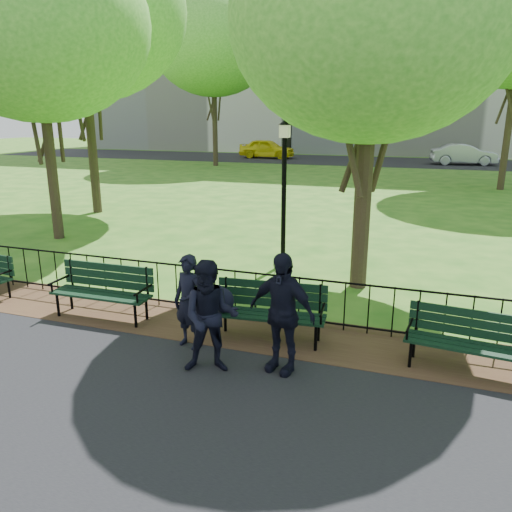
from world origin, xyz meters
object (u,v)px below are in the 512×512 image
(park_bench_left_a, at_px, (104,285))
(person_mid, at_px, (211,317))
(sedan_silver, at_px, (464,154))
(tree_mid_w, at_px, (80,9))
(taxi, at_px, (267,149))
(tree_far_w, at_px, (213,41))
(lamppost, at_px, (284,189))
(tree_near_w, at_px, (36,24))
(person_right, at_px, (282,313))
(park_bench_main, at_px, (252,303))
(park_bench_right_a, at_px, (469,335))
(tree_near_e, at_px, (373,17))
(person_left, at_px, (189,302))

(park_bench_left_a, relative_size, person_mid, 1.13)
(sedan_silver, bearing_deg, tree_mid_w, 140.73)
(person_mid, bearing_deg, taxi, 87.90)
(tree_far_w, relative_size, taxi, 2.60)
(lamppost, xyz_separation_m, taxi, (-9.97, 29.59, -1.09))
(tree_near_w, relative_size, taxi, 1.84)
(lamppost, height_order, person_right, lamppost)
(tree_mid_w, height_order, person_right, tree_mid_w)
(park_bench_main, xyz_separation_m, tree_mid_w, (-9.33, 8.61, 6.47))
(lamppost, distance_m, sedan_silver, 29.29)
(taxi, bearing_deg, park_bench_right_a, -156.31)
(park_bench_left_a, bearing_deg, park_bench_main, -1.45)
(tree_mid_w, relative_size, taxi, 2.19)
(lamppost, xyz_separation_m, tree_near_e, (1.98, -0.99, 3.46))
(sedan_silver, bearing_deg, taxi, 77.69)
(tree_near_e, bearing_deg, sedan_silver, 83.29)
(tree_far_w, xyz_separation_m, person_right, (12.95, -27.35, -7.53))
(lamppost, xyz_separation_m, person_left, (-0.15, -4.83, -1.13))
(tree_mid_w, xyz_separation_m, person_left, (8.48, -9.20, -6.33))
(park_bench_main, height_order, tree_far_w, tree_far_w)
(person_mid, distance_m, taxi, 36.56)
(person_left, bearing_deg, tree_near_e, 75.70)
(park_bench_left_a, bearing_deg, tree_near_e, 36.71)
(tree_far_w, height_order, sedan_silver, tree_far_w)
(park_bench_main, distance_m, person_left, 1.04)
(taxi, bearing_deg, tree_near_w, -173.26)
(park_bench_main, distance_m, tree_mid_w, 14.25)
(person_mid, height_order, sedan_silver, person_mid)
(park_bench_main, xyz_separation_m, person_left, (-0.85, -0.59, 0.14))
(lamppost, distance_m, tree_near_w, 8.26)
(lamppost, height_order, taxi, lamppost)
(park_bench_right_a, relative_size, person_mid, 1.07)
(tree_near_e, relative_size, taxi, 1.66)
(park_bench_right_a, xyz_separation_m, tree_mid_w, (-12.62, 8.60, 6.54))
(park_bench_main, relative_size, tree_near_w, 0.22)
(park_bench_left_a, bearing_deg, taxi, 102.00)
(taxi, bearing_deg, tree_near_e, -157.40)
(sedan_silver, bearing_deg, park_bench_main, 162.55)
(tree_near_e, bearing_deg, park_bench_left_a, -142.31)
(person_right, xyz_separation_m, taxi, (-11.41, 34.68, -0.09))
(park_bench_right_a, height_order, tree_near_e, tree_near_e)
(tree_mid_w, bearing_deg, lamppost, -26.89)
(tree_near_w, relative_size, tree_mid_w, 0.84)
(tree_far_w, bearing_deg, person_left, -67.25)
(park_bench_left_a, bearing_deg, person_right, -14.57)
(sedan_silver, bearing_deg, park_bench_left_a, 157.71)
(park_bench_main, relative_size, tree_near_e, 0.24)
(tree_far_w, height_order, person_right, tree_far_w)
(park_bench_right_a, height_order, lamppost, lamppost)
(park_bench_left_a, xyz_separation_m, tree_mid_w, (-6.45, 8.59, 6.49))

